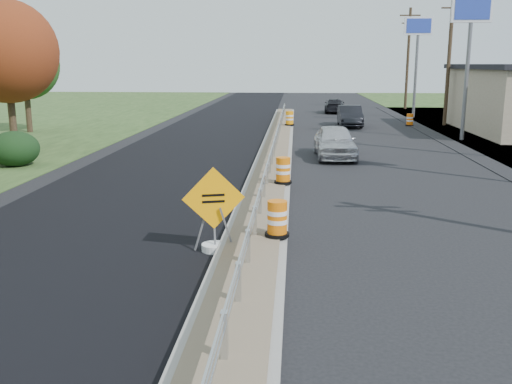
# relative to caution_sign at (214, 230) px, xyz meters

# --- Properties ---
(ground) EXTENTS (140.00, 140.00, 0.00)m
(ground) POSITION_rel_caution_sign_xyz_m (0.90, 4.67, -0.51)
(ground) COLOR black
(ground) RESTS_ON ground
(milled_overlay) EXTENTS (7.20, 120.00, 0.01)m
(milled_overlay) POSITION_rel_caution_sign_xyz_m (-3.50, 14.67, -0.50)
(milled_overlay) COLOR black
(milled_overlay) RESTS_ON ground
(median) EXTENTS (1.60, 55.00, 0.23)m
(median) POSITION_rel_caution_sign_xyz_m (0.90, 12.67, -0.40)
(median) COLOR gray
(median) RESTS_ON ground
(guardrail) EXTENTS (0.10, 46.15, 0.72)m
(guardrail) POSITION_rel_caution_sign_xyz_m (0.90, 13.67, 0.22)
(guardrail) COLOR silver
(guardrail) RESTS_ON median
(pylon_sign_mid) EXTENTS (2.20, 0.30, 7.90)m
(pylon_sign_mid) POSITION_rel_caution_sign_xyz_m (11.40, 20.67, 5.97)
(pylon_sign_mid) COLOR slate
(pylon_sign_mid) RESTS_ON ground
(pylon_sign_north) EXTENTS (2.20, 0.30, 7.90)m
(pylon_sign_north) POSITION_rel_caution_sign_xyz_m (11.40, 34.67, 5.97)
(pylon_sign_north) COLOR slate
(pylon_sign_north) RESTS_ON ground
(utility_pole_nmid) EXTENTS (1.90, 0.26, 9.40)m
(utility_pole_nmid) POSITION_rel_caution_sign_xyz_m (12.40, 28.67, 4.42)
(utility_pole_nmid) COLOR #473523
(utility_pole_nmid) RESTS_ON ground
(utility_pole_north) EXTENTS (1.90, 0.26, 9.40)m
(utility_pole_north) POSITION_rel_caution_sign_xyz_m (12.40, 43.67, 4.42)
(utility_pole_north) COLOR #473523
(utility_pole_north) RESTS_ON ground
(hedge_north) EXTENTS (2.09, 2.09, 1.52)m
(hedge_north) POSITION_rel_caution_sign_xyz_m (-10.10, 10.67, 0.25)
(hedge_north) COLOR black
(hedge_north) RESTS_ON ground
(tree_near_red) EXTENTS (4.95, 4.95, 7.35)m
(tree_near_red) POSITION_rel_caution_sign_xyz_m (-12.10, 14.67, 4.35)
(tree_near_red) COLOR #473523
(tree_near_red) RESTS_ON ground
(tree_near_back) EXTENTS (4.29, 4.29, 6.37)m
(tree_near_back) POSITION_rel_caution_sign_xyz_m (-15.10, 22.67, 3.70)
(tree_near_back) COLOR #473523
(tree_near_back) RESTS_ON ground
(caution_sign) EXTENTS (1.41, 0.61, 2.01)m
(caution_sign) POSITION_rel_caution_sign_xyz_m (0.00, 0.00, 0.00)
(caution_sign) COLOR white
(caution_sign) RESTS_ON ground
(barrel_median_near) EXTENTS (0.59, 0.59, 0.87)m
(barrel_median_near) POSITION_rel_caution_sign_xyz_m (1.45, 0.55, 0.14)
(barrel_median_near) COLOR black
(barrel_median_near) RESTS_ON median
(barrel_median_mid) EXTENTS (0.62, 0.62, 0.91)m
(barrel_median_mid) POSITION_rel_caution_sign_xyz_m (1.45, 6.82, 0.15)
(barrel_median_mid) COLOR black
(barrel_median_mid) RESTS_ON median
(barrel_median_far) EXTENTS (0.65, 0.65, 0.95)m
(barrel_median_far) POSITION_rel_caution_sign_xyz_m (1.45, 25.93, 0.17)
(barrel_median_far) COLOR black
(barrel_median_far) RESTS_ON median
(barrel_shoulder_mid) EXTENTS (0.58, 0.58, 0.85)m
(barrel_shoulder_mid) POSITION_rel_caution_sign_xyz_m (9.92, 28.37, -0.10)
(barrel_shoulder_mid) COLOR black
(barrel_shoulder_mid) RESTS_ON ground
(car_silver) EXTENTS (1.96, 4.52, 1.52)m
(car_silver) POSITION_rel_caution_sign_xyz_m (3.70, 13.90, 0.25)
(car_silver) COLOR silver
(car_silver) RESTS_ON ground
(car_dark_mid) EXTENTS (1.52, 4.37, 1.44)m
(car_dark_mid) POSITION_rel_caution_sign_xyz_m (5.65, 27.70, 0.21)
(car_dark_mid) COLOR black
(car_dark_mid) RESTS_ON ground
(car_dark_far) EXTENTS (2.02, 4.40, 1.25)m
(car_dark_far) POSITION_rel_caution_sign_xyz_m (5.31, 39.08, 0.11)
(car_dark_far) COLOR black
(car_dark_far) RESTS_ON ground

